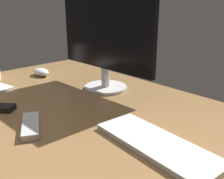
{
  "coord_description": "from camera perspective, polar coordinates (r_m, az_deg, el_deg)",
  "views": [
    {
      "loc": [
        74.5,
        -54.14,
        40.1
      ],
      "look_at": [
        6.29,
        9.05,
        8.0
      ],
      "focal_mm": 42.48,
      "sensor_mm": 36.0,
      "label": 1
    }
  ],
  "objects": [
    {
      "name": "keyboard",
      "position": [
        0.74,
        9.54,
        -11.51
      ],
      "size": [
        37.48,
        16.29,
        1.61
      ],
      "primitive_type": "cube",
      "rotation": [
        0.0,
        0.0,
        -0.08
      ],
      "color": "silver",
      "rests_on": "desk"
    },
    {
      "name": "desk",
      "position": [
        1.0,
        -6.28,
        -4.08
      ],
      "size": [
        140.0,
        84.0,
        2.0
      ],
      "primitive_type": "cube",
      "color": "olive",
      "rests_on": "ground"
    },
    {
      "name": "tv_remote",
      "position": [
        0.86,
        -17.09,
        -7.45
      ],
      "size": [
        17.04,
        12.1,
        2.08
      ],
      "primitive_type": "cube",
      "rotation": [
        0.0,
        0.0,
        -0.48
      ],
      "color": "#B7B7BC",
      "rests_on": "desk"
    },
    {
      "name": "computer_mouse",
      "position": [
        1.42,
        -15.03,
        3.65
      ],
      "size": [
        11.04,
        6.82,
        3.87
      ],
      "primitive_type": "ellipsoid",
      "rotation": [
        0.0,
        0.0,
        0.03
      ],
      "color": "silver",
      "rests_on": "desk"
    },
    {
      "name": "monitor",
      "position": [
        1.12,
        -1.49,
        12.06
      ],
      "size": [
        51.37,
        18.76,
        45.78
      ],
      "rotation": [
        0.0,
        0.0,
        0.04
      ],
      "color": "silver",
      "rests_on": "desk"
    }
  ]
}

